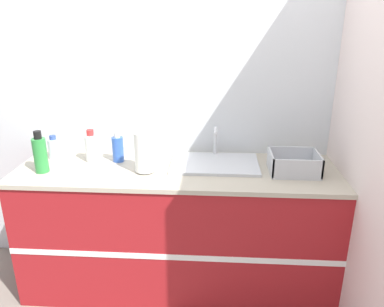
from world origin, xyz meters
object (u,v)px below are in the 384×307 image
bottle_white_spray (91,147)px  bottle_green (40,154)px  sink (215,163)px  bottle_blue (118,148)px  bottle_clear (54,148)px  paper_towel_roll (144,152)px  dish_rack (294,165)px

bottle_white_spray → bottle_green: bearing=-141.4°
sink → bottle_blue: size_ratio=2.79×
bottle_clear → bottle_green: bearing=-84.3°
paper_towel_roll → bottle_blue: paper_towel_roll is taller
bottle_blue → bottle_white_spray: bottle_white_spray is taller
bottle_clear → bottle_white_spray: bottle_white_spray is taller
bottle_green → bottle_blue: (0.45, 0.22, -0.03)m
dish_rack → bottle_blue: size_ratio=1.47×
sink → bottle_green: (-1.14, -0.20, 0.11)m
sink → bottle_blue: 0.69m
sink → bottle_white_spray: bottle_white_spray is taller
dish_rack → paper_towel_roll: bearing=-176.6°
dish_rack → bottle_green: size_ratio=1.13×
bottle_blue → bottle_clear: bottle_blue is taller
sink → bottle_clear: size_ratio=3.60×
bottle_clear → bottle_white_spray: size_ratio=0.72×
sink → bottle_green: 1.16m
dish_rack → bottle_clear: size_ratio=1.90×
dish_rack → bottle_clear: 1.69m
bottle_blue → bottle_clear: size_ratio=1.29×
sink → bottle_green: size_ratio=2.15×
dish_rack → bottle_clear: bottle_clear is taller
bottle_green → bottle_blue: 0.51m
bottle_white_spray → dish_rack: bearing=-4.8°
sink → bottle_clear: (-1.16, 0.07, 0.06)m
bottle_clear → bottle_white_spray: (0.30, -0.05, 0.03)m
paper_towel_roll → dish_rack: bearing=3.4°
bottle_green → bottle_white_spray: bottle_green is taller
sink → dish_rack: sink is taller
bottle_green → bottle_white_spray: (0.27, 0.21, -0.02)m
paper_towel_roll → bottle_blue: 0.29m
paper_towel_roll → bottle_clear: paper_towel_roll is taller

